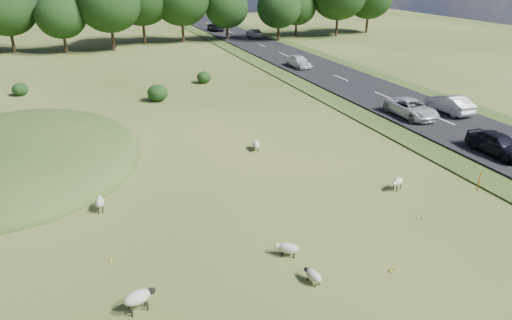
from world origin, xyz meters
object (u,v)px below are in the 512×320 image
(car_3, at_px, (254,33))
(sheep_2, at_px, (100,202))
(marker_post, at_px, (479,182))
(sheep_0, at_px, (398,182))
(sheep_3, at_px, (288,248))
(car_2, at_px, (216,27))
(sheep_4, at_px, (138,297))
(sheep_1, at_px, (313,275))
(sheep_5, at_px, (256,144))
(car_1, at_px, (449,104))
(car_4, at_px, (498,143))
(car_0, at_px, (299,61))
(car_5, at_px, (411,108))

(car_3, bearing_deg, sheep_2, 61.52)
(marker_post, height_order, sheep_0, marker_post)
(sheep_3, distance_m, car_2, 73.74)
(car_3, bearing_deg, sheep_4, 65.53)
(sheep_1, height_order, sheep_5, sheep_5)
(car_1, relative_size, car_3, 1.09)
(sheep_2, bearing_deg, car_1, -73.26)
(sheep_2, distance_m, car_4, 25.48)
(car_3, bearing_deg, sheep_1, 71.22)
(car_0, relative_size, car_2, 0.90)
(sheep_5, height_order, car_2, car_2)
(sheep_4, relative_size, sheep_5, 1.10)
(car_2, bearing_deg, sheep_0, -97.74)
(marker_post, relative_size, sheep_5, 1.00)
(car_1, bearing_deg, car_2, -86.23)
(car_1, relative_size, car_4, 1.05)
(sheep_2, bearing_deg, sheep_0, -98.72)
(sheep_0, height_order, sheep_2, sheep_2)
(marker_post, xyz_separation_m, sheep_1, (-12.70, -3.92, -0.24))
(car_2, bearing_deg, car_0, -90.00)
(sheep_1, distance_m, car_0, 41.51)
(sheep_3, relative_size, car_2, 0.23)
(marker_post, bearing_deg, car_0, 81.58)
(sheep_4, height_order, car_4, car_4)
(sheep_1, bearing_deg, sheep_5, -25.85)
(sheep_5, bearing_deg, car_2, -179.27)
(sheep_5, bearing_deg, car_4, 78.75)
(sheep_1, height_order, car_4, car_4)
(sheep_3, bearing_deg, car_5, -108.46)
(sheep_2, distance_m, sheep_3, 10.46)
(sheep_1, distance_m, car_1, 26.78)
(sheep_1, height_order, sheep_2, sheep_2)
(sheep_4, height_order, sheep_5, sheep_4)
(car_2, distance_m, car_3, 11.13)
(sheep_2, relative_size, car_2, 0.22)
(sheep_0, height_order, car_0, car_0)
(sheep_3, xyz_separation_m, car_2, (17.87, 71.54, 0.51))
(car_1, bearing_deg, car_4, 66.24)
(car_0, relative_size, car_1, 0.95)
(sheep_2, relative_size, sheep_5, 0.88)
(sheep_0, bearing_deg, sheep_2, -40.78)
(car_3, bearing_deg, car_1, 90.00)
(car_2, relative_size, car_3, 1.15)
(car_3, bearing_deg, sheep_5, 69.30)
(car_4, relative_size, car_5, 0.86)
(sheep_0, height_order, sheep_4, sheep_4)
(car_0, bearing_deg, sheep_4, -123.79)
(marker_post, relative_size, car_5, 0.23)
(sheep_5, distance_m, car_3, 52.10)
(sheep_3, height_order, car_4, car_4)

